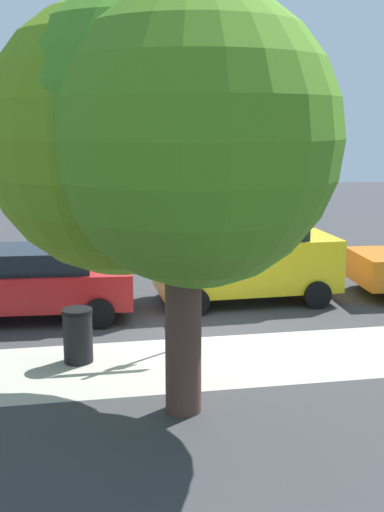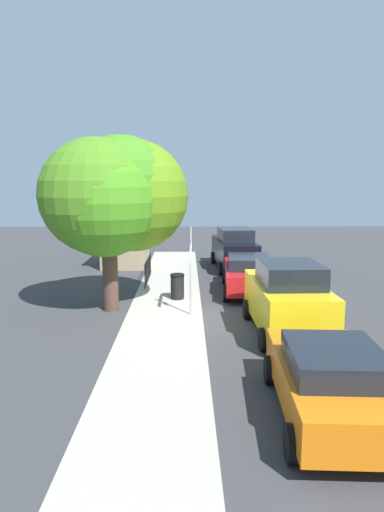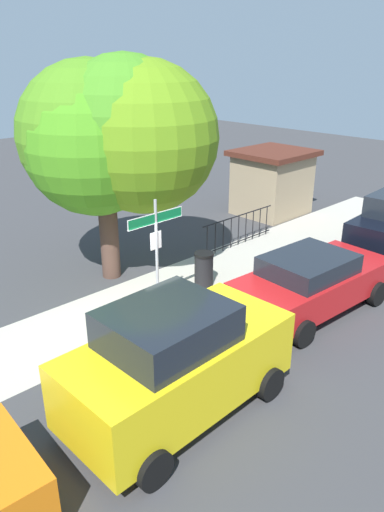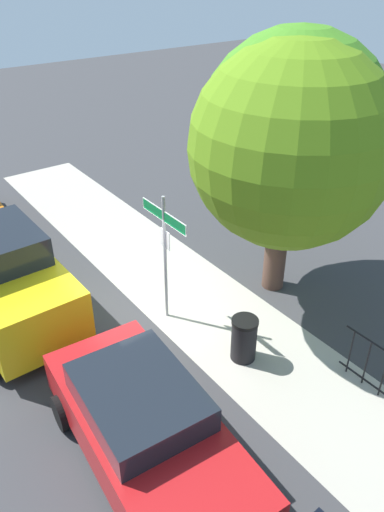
{
  "view_description": "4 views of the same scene",
  "coord_description": "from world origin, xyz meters",
  "px_view_note": "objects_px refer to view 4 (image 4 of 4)",
  "views": [
    {
      "loc": [
        2.42,
        12.19,
        4.28
      ],
      "look_at": [
        0.37,
        1.02,
        1.89
      ],
      "focal_mm": 45.92,
      "sensor_mm": 36.0,
      "label": 1
    },
    {
      "loc": [
        -14.53,
        0.53,
        4.55
      ],
      "look_at": [
        1.02,
        0.35,
        1.92
      ],
      "focal_mm": 31.51,
      "sensor_mm": 36.0,
      "label": 2
    },
    {
      "loc": [
        -6.29,
        -7.74,
        6.01
      ],
      "look_at": [
        1.05,
        -0.05,
        1.57
      ],
      "focal_mm": 33.82,
      "sensor_mm": 36.0,
      "label": 3
    },
    {
      "loc": [
        7.93,
        -4.45,
        7.2
      ],
      "look_at": [
        1.22,
        0.47,
        2.03
      ],
      "focal_mm": 34.63,
      "sensor_mm": 36.0,
      "label": 4
    }
  ],
  "objects_px": {
    "shade_tree": "(291,133)",
    "trash_bin": "(244,339)",
    "car_red": "(147,428)",
    "street_sign": "(165,238)",
    "car_yellow": "(7,280)"
  },
  "relations": [
    {
      "from": "shade_tree",
      "to": "trash_bin",
      "type": "height_order",
      "value": "shade_tree"
    },
    {
      "from": "trash_bin",
      "to": "car_red",
      "type": "bearing_deg",
      "value": -72.01
    },
    {
      "from": "street_sign",
      "to": "car_red",
      "type": "distance_m",
      "value": 4.04
    },
    {
      "from": "car_yellow",
      "to": "car_red",
      "type": "bearing_deg",
      "value": 4.31
    },
    {
      "from": "car_yellow",
      "to": "trash_bin",
      "type": "relative_size",
      "value": 4.35
    },
    {
      "from": "street_sign",
      "to": "car_yellow",
      "type": "height_order",
      "value": "street_sign"
    },
    {
      "from": "street_sign",
      "to": "car_yellow",
      "type": "xyz_separation_m",
      "value": [
        -1.95,
        -2.86,
        -0.98
      ]
    },
    {
      "from": "street_sign",
      "to": "car_yellow",
      "type": "distance_m",
      "value": 3.6
    },
    {
      "from": "shade_tree",
      "to": "trash_bin",
      "type": "relative_size",
      "value": 6.24
    },
    {
      "from": "street_sign",
      "to": "shade_tree",
      "type": "xyz_separation_m",
      "value": [
        0.82,
        2.63,
        1.96
      ]
    },
    {
      "from": "car_red",
      "to": "trash_bin",
      "type": "bearing_deg",
      "value": 111.82
    },
    {
      "from": "street_sign",
      "to": "car_red",
      "type": "xyz_separation_m",
      "value": [
        3.01,
        -2.38,
        -1.26
      ]
    },
    {
      "from": "street_sign",
      "to": "shade_tree",
      "type": "relative_size",
      "value": 0.49
    },
    {
      "from": "shade_tree",
      "to": "car_yellow",
      "type": "height_order",
      "value": "shade_tree"
    },
    {
      "from": "car_red",
      "to": "shade_tree",
      "type": "bearing_deg",
      "value": 117.45
    }
  ]
}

